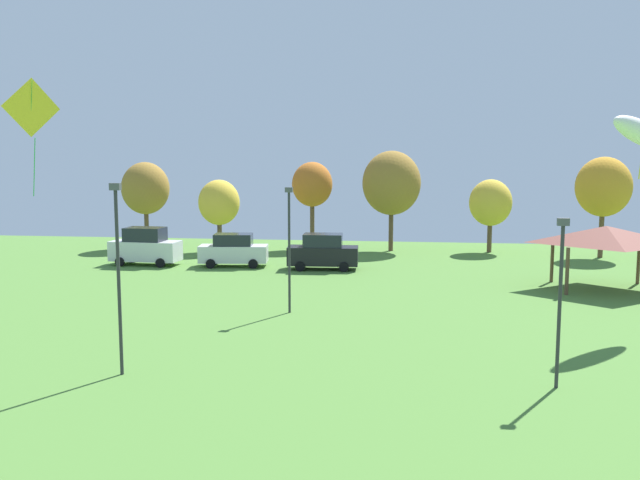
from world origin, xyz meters
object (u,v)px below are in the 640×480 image
object	(u,v)px
parked_car_third_from_left	(323,252)
treeline_tree_4	(491,203)
parked_car_leftmost	(145,247)
light_post_1	(560,292)
park_pavilion	(606,235)
treeline_tree_0	(145,188)
light_post_2	(289,242)
treeline_tree_3	(392,183)
treeline_tree_1	(219,203)
treeline_tree_5	(603,187)
treeline_tree_2	(312,185)
kite_flying_2	(31,110)
parked_car_second_from_left	(234,250)
light_post_0	(118,269)

from	to	relation	value
parked_car_third_from_left	treeline_tree_4	distance (m)	15.67
parked_car_leftmost	light_post_1	distance (m)	31.98
light_post_1	treeline_tree_4	world-z (taller)	treeline_tree_4
park_pavilion	treeline_tree_4	distance (m)	15.21
park_pavilion	treeline_tree_0	bearing A→B (deg)	157.30
light_post_2	treeline_tree_3	bearing A→B (deg)	79.04
parked_car_third_from_left	light_post_2	xyz separation A→B (m)	(-0.05, -12.68, 2.23)
treeline_tree_1	treeline_tree_5	bearing A→B (deg)	1.14
light_post_1	light_post_2	xyz separation A→B (m)	(-10.40, 9.42, 0.25)
parked_car_leftmost	treeline_tree_0	xyz separation A→B (m)	(-3.25, 8.50, 3.60)
parked_car_leftmost	treeline_tree_2	bearing A→B (deg)	47.12
kite_flying_2	treeline_tree_1	xyz separation A→B (m)	(7.22, 13.87, -6.25)
treeline_tree_1	light_post_2	bearing A→B (deg)	-65.68
treeline_tree_2	parked_car_second_from_left	bearing A→B (deg)	-112.56
parked_car_leftmost	treeline_tree_4	size ratio (longest dim) A/B	0.85
treeline_tree_5	parked_car_second_from_left	bearing A→B (deg)	-163.92
kite_flying_2	light_post_1	bearing A→B (deg)	-30.29
parked_car_third_from_left	parked_car_leftmost	bearing A→B (deg)	176.01
light_post_2	treeline_tree_1	distance (m)	21.99
kite_flying_2	light_post_0	xyz separation A→B (m)	(12.14, -16.07, -6.43)
parked_car_leftmost	treeline_tree_5	xyz separation A→B (m)	(32.20, 7.64, 3.95)
parked_car_leftmost	treeline_tree_2	size ratio (longest dim) A/B	0.69
treeline_tree_0	treeline_tree_2	bearing A→B (deg)	6.00
light_post_2	treeline_tree_3	size ratio (longest dim) A/B	0.76
park_pavilion	treeline_tree_5	distance (m)	13.20
parked_car_second_from_left	light_post_0	xyz separation A→B (m)	(2.01, -23.02, 2.58)
treeline_tree_2	treeline_tree_3	size ratio (longest dim) A/B	0.89
treeline_tree_0	treeline_tree_2	distance (m)	13.59
parked_car_second_from_left	treeline_tree_4	distance (m)	20.59
parked_car_second_from_left	treeline_tree_2	size ratio (longest dim) A/B	0.68
light_post_0	light_post_1	xyz separation A→B (m)	(14.54, 0.48, -0.54)
light_post_1	treeline_tree_2	world-z (taller)	treeline_tree_2
park_pavilion	treeline_tree_3	world-z (taller)	treeline_tree_3
light_post_0	treeline_tree_2	xyz separation A→B (m)	(2.05, 32.79, 1.50)
treeline_tree_5	parked_car_third_from_left	bearing A→B (deg)	-158.17
kite_flying_2	treeline_tree_5	distance (m)	39.22
light_post_1	treeline_tree_2	bearing A→B (deg)	111.14
treeline_tree_4	treeline_tree_5	size ratio (longest dim) A/B	0.77
light_post_1	treeline_tree_1	world-z (taller)	treeline_tree_1
treeline_tree_1	parked_car_third_from_left	bearing A→B (deg)	-38.93
park_pavilion	treeline_tree_2	distance (m)	24.02
light_post_0	treeline_tree_1	distance (m)	30.34
treeline_tree_3	light_post_1	bearing A→B (deg)	-79.11
light_post_0	treeline_tree_5	bearing A→B (deg)	51.83
light_post_2	park_pavilion	bearing A→B (deg)	25.64
treeline_tree_1	parked_car_second_from_left	bearing A→B (deg)	-67.21
light_post_1	treeline_tree_0	distance (m)	40.41
light_post_0	park_pavilion	bearing A→B (deg)	40.74
kite_flying_2	treeline_tree_5	bearing A→B (deg)	21.79
parked_car_second_from_left	parked_car_third_from_left	distance (m)	6.21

